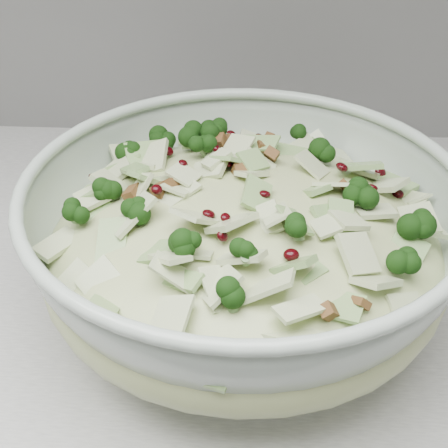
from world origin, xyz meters
name	(u,v)px	position (x,y,z in m)	size (l,w,h in m)	color
mixing_bowl	(244,249)	(-0.60, 1.60, 0.98)	(0.48, 0.48, 0.15)	#A4B5A6
salad	(244,226)	(-0.60, 1.60, 1.00)	(0.44, 0.44, 0.15)	#BECE8D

